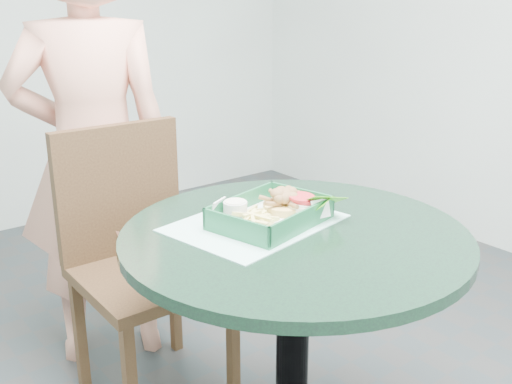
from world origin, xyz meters
TOP-DOWN VIEW (x-y plane):
  - cafe_table at (0.00, 0.00)m, footprint 0.89×0.89m
  - dining_chair at (-0.11, 0.67)m, footprint 0.45×0.45m
  - diner_person at (-0.12, 0.94)m, footprint 0.72×0.60m
  - placemat at (-0.05, 0.11)m, footprint 0.48×0.39m
  - food_basket at (-0.02, 0.08)m, footprint 0.29×0.21m
  - crab_sandwich at (0.05, 0.08)m, footprint 0.12×0.12m
  - fries_pile at (-0.08, 0.09)m, footprint 0.12×0.13m
  - sauce_ramekin at (-0.08, 0.14)m, footprint 0.06×0.06m
  - garnish_cup at (0.08, 0.02)m, footprint 0.13×0.12m

SIDE VIEW (x-z plane):
  - dining_chair at x=-0.11m, z-range 0.07..1.00m
  - cafe_table at x=0.00m, z-range 0.21..0.96m
  - placemat at x=-0.05m, z-range 0.75..0.75m
  - food_basket at x=-0.02m, z-range 0.74..0.80m
  - fries_pile at x=-0.08m, z-range 0.77..0.81m
  - garnish_cup at x=0.08m, z-range 0.77..0.82m
  - crab_sandwich at x=0.05m, z-range 0.76..0.84m
  - sauce_ramekin at x=-0.08m, z-range 0.78..0.82m
  - diner_person at x=-0.12m, z-range 0.00..1.67m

